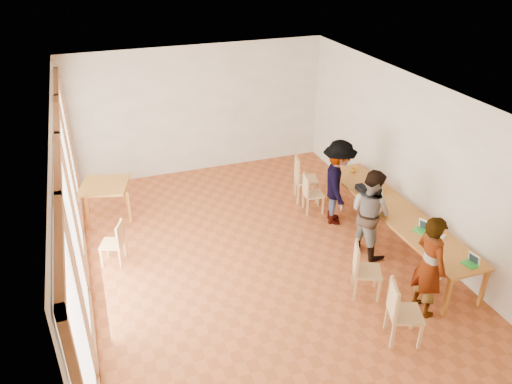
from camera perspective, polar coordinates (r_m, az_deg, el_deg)
ground at (r=9.08m, az=0.26°, el=-7.52°), size 8.00×8.00×0.00m
wall_back at (r=11.84m, az=-6.44°, el=9.29°), size 6.00×0.10×3.00m
wall_front at (r=5.42m, az=15.64°, el=-17.63°), size 6.00×0.10×3.00m
wall_right at (r=9.64m, az=17.32°, el=3.64°), size 0.10×8.00×3.00m
window_wall at (r=7.91m, az=-20.33°, el=-2.44°), size 0.10×8.00×3.00m
ceiling at (r=7.72m, az=0.31°, el=11.02°), size 6.00×8.00×0.04m
communal_table at (r=9.40m, az=15.70°, el=-2.23°), size 0.80×4.00×0.75m
side_table at (r=10.41m, az=-16.91°, el=0.46°), size 0.90×0.90×0.75m
chair_near at (r=7.43m, az=16.06°, el=-12.47°), size 0.58×0.58×0.51m
chair_mid at (r=8.13m, az=11.99°, el=-8.14°), size 0.57×0.57×0.49m
chair_far at (r=10.30m, az=6.15°, el=0.26°), size 0.44×0.44×0.44m
chair_empty at (r=10.68m, az=5.23°, el=2.04°), size 0.57×0.57×0.53m
chair_spare at (r=9.04m, az=-15.70°, el=-5.16°), size 0.48×0.48×0.43m
person_near at (r=7.92m, az=19.22°, el=-7.95°), size 0.41×0.61×1.67m
person_mid at (r=9.03m, az=12.92°, el=-2.30°), size 0.82×0.94×1.65m
person_far at (r=9.85m, az=9.33°, el=1.06°), size 1.01×1.28×1.74m
laptop_near at (r=8.30m, az=23.44°, el=-7.31°), size 0.22×0.24×0.18m
laptop_mid at (r=8.86m, az=18.56°, el=-3.93°), size 0.28×0.29×0.20m
laptop_far at (r=9.79m, az=13.66°, el=-0.02°), size 0.22×0.24×0.19m
yellow_mug at (r=10.60m, az=11.07°, el=2.50°), size 0.12×0.12×0.09m
green_bottle at (r=9.84m, az=12.78°, el=0.82°), size 0.07×0.07×0.28m
clear_glass at (r=8.59m, az=19.14°, el=-5.20°), size 0.07×0.07×0.09m
condiment_cup at (r=8.78m, az=20.61°, el=-4.80°), size 0.08×0.08×0.06m
pink_phone at (r=8.79m, az=19.32°, el=-4.71°), size 0.05×0.10×0.01m
black_pouch at (r=9.89m, az=12.00°, el=0.42°), size 0.16×0.26×0.09m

